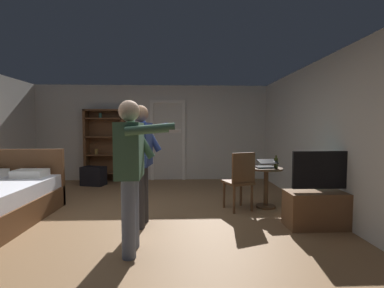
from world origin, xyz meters
The scene contains 13 objects.
ground_plane centered at (0.00, 0.00, 0.00)m, with size 7.46×7.46×0.00m, color olive.
wall_back centered at (0.00, 3.45, 1.26)m, with size 6.34×0.12×2.52m, color beige.
wall_right centered at (3.11, 0.00, 1.26)m, with size 0.12×7.02×2.52m, color beige.
doorway_frame centered at (0.40, 3.37, 1.22)m, with size 0.93×0.08×2.13m.
bookshelf centered at (-1.21, 3.23, 1.01)m, with size 1.00×0.32×1.86m.
tv_flatscreen centered at (2.75, -0.12, 0.32)m, with size 1.02×0.40×1.08m.
side_table centered at (2.25, 0.83, 0.46)m, with size 0.56×0.56×0.70m.
laptop centered at (2.22, 0.78, 0.75)m, with size 0.35×0.36×0.16m.
bottle_on_table centered at (2.39, 0.75, 0.80)m, with size 0.06×0.06×0.22m.
wooden_chair centered at (1.75, 0.65, 0.54)m, with size 0.54×0.54×0.99m.
person_blue_shirt centered at (0.21, -0.77, 0.99)m, with size 0.70×0.61×1.69m.
person_striped_shirt centered at (0.20, 0.07, 0.99)m, with size 0.61×0.63×1.71m.
suitcase_dark centered at (-1.37, 2.74, 0.23)m, with size 0.54×0.33×0.46m, color black.
Camera 1 is at (0.77, -3.67, 1.39)m, focal length 24.65 mm.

